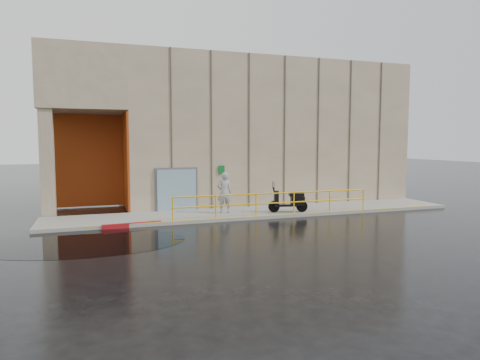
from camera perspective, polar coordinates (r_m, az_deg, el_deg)
The scene contains 8 objects.
ground at distance 15.58m, azimuth -5.11°, elevation -7.90°, with size 120.00×120.00×0.00m, color black.
sidewalk at distance 20.98m, azimuth 2.60°, elevation -4.30°, with size 20.00×3.00×0.15m, color gray.
building at distance 27.17m, azimuth -0.25°, elevation 6.58°, with size 20.00×10.17×8.00m.
guardrail at distance 19.75m, azimuth 4.72°, elevation -3.13°, with size 9.56×0.06×1.03m.
person at distance 20.16m, azimuth -2.09°, elevation -1.69°, with size 0.71×0.46×1.94m, color #9F9FA3.
scooter at distance 20.52m, azimuth 6.49°, elevation -1.96°, with size 1.94×1.04×1.46m.
red_curb at distance 18.22m, azimuth -14.19°, elevation -5.84°, with size 2.40×0.18×0.18m, color maroon.
puddle at distance 16.01m, azimuth -20.33°, elevation -7.84°, with size 7.13×4.38×0.01m, color black.
Camera 1 is at (-3.61, -14.75, 3.49)m, focal length 32.00 mm.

